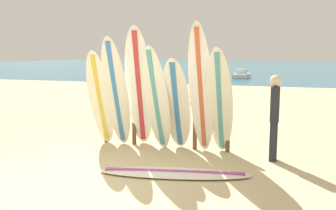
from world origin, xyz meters
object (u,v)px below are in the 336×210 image
object	(u,v)px
surfboard_leaning_far_left	(100,99)
surfboard_leaning_far_right	(220,103)
surfboard_leaning_center_left	(139,89)
beachgoer_standing	(274,114)
surfboard_leaning_left	(116,93)
surfboard_leaning_center	(156,99)
surfboard_leaning_center_right	(177,105)
surfboard_leaning_right	(201,90)
small_boat_offshore	(242,75)
surfboard_lying_on_sand	(174,173)
surfboard_rack	(164,116)

from	to	relation	value
surfboard_leaning_far_left	surfboard_leaning_far_right	xyz separation A→B (m)	(2.52, 0.03, 0.02)
surfboard_leaning_center_left	beachgoer_standing	xyz separation A→B (m)	(2.69, -0.05, -0.38)
surfboard_leaning_center_left	beachgoer_standing	distance (m)	2.72
surfboard_leaning_left	surfboard_leaning_center	distance (m)	0.88
surfboard_leaning_center_right	beachgoer_standing	size ratio (longest dim) A/B	1.20
surfboard_leaning_right	surfboard_leaning_center	bearing A→B (deg)	177.97
small_boat_offshore	surfboard_leaning_far_right	bearing A→B (deg)	-84.63
surfboard_leaning_center_right	surfboard_leaning_right	distance (m)	0.63
surfboard_leaning_center	surfboard_lying_on_sand	distance (m)	1.83
surfboard_leaning_left	surfboard_leaning_center	bearing A→B (deg)	2.52
surfboard_leaning_right	surfboard_leaning_far_right	bearing A→B (deg)	8.21
surfboard_leaning_far_right	surfboard_leaning_right	bearing A→B (deg)	-171.79
surfboard_rack	small_boat_offshore	world-z (taller)	surfboard_rack
surfboard_leaning_left	surfboard_leaning_center_left	size ratio (longest dim) A/B	0.92
surfboard_leaning_center_left	surfboard_leaning_center_right	world-z (taller)	surfboard_leaning_center_left
surfboard_leaning_center	surfboard_leaning_far_right	xyz separation A→B (m)	(1.27, 0.02, -0.02)
surfboard_leaning_right	surfboard_leaning_center_left	bearing A→B (deg)	174.07
surfboard_rack	surfboard_leaning_center	bearing A→B (deg)	-93.08
surfboard_leaning_center	surfboard_leaning_right	size ratio (longest dim) A/B	0.84
surfboard_leaning_far_left	surfboard_leaning_far_right	bearing A→B (deg)	0.75
surfboard_leaning_far_left	surfboard_leaning_left	xyz separation A→B (m)	(0.38, -0.02, 0.13)
surfboard_leaning_far_right	small_boat_offshore	size ratio (longest dim) A/B	0.89
surfboard_rack	surfboard_leaning_center	world-z (taller)	surfboard_leaning_center
surfboard_leaning_far_left	surfboard_leaning_left	bearing A→B (deg)	-3.62
surfboard_leaning_right	small_boat_offshore	xyz separation A→B (m)	(-1.79, 22.87, -1.03)
beachgoer_standing	small_boat_offshore	size ratio (longest dim) A/B	0.67
surfboard_leaning_left	surfboard_leaning_center	world-z (taller)	surfboard_leaning_left
surfboard_leaning_left	small_boat_offshore	distance (m)	22.89
surfboard_leaning_far_left	surfboard_lying_on_sand	xyz separation A→B (m)	(2.02, -1.29, -0.99)
surfboard_leaning_left	beachgoer_standing	bearing A→B (deg)	1.66
surfboard_rack	surfboard_lying_on_sand	distance (m)	1.96
surfboard_leaning_far_left	surfboard_lying_on_sand	distance (m)	2.59
surfboard_leaning_far_left	surfboard_leaning_center_left	world-z (taller)	surfboard_leaning_center_left
surfboard_leaning_far_left	surfboard_leaning_center_right	xyz separation A→B (m)	(1.64, 0.11, -0.07)
surfboard_leaning_center_left	surfboard_leaning_right	size ratio (longest dim) A/B	0.99
surfboard_rack	surfboard_leaning_left	size ratio (longest dim) A/B	1.22
surfboard_leaning_left	surfboard_lying_on_sand	distance (m)	2.36
surfboard_leaning_center_left	small_boat_offshore	size ratio (longest dim) A/B	1.06
surfboard_leaning_center_left	surfboard_leaning_center_right	xyz separation A→B (m)	(0.80, -0.01, -0.31)
surfboard_rack	surfboard_leaning_center_left	xyz separation A→B (m)	(-0.43, -0.29, 0.59)
surfboard_leaning_center_left	surfboard_lying_on_sand	world-z (taller)	surfboard_leaning_center_left
surfboard_leaning_center	small_boat_offshore	distance (m)	22.87
surfboard_leaning_center_left	surfboard_leaning_center_right	size ratio (longest dim) A/B	1.32
surfboard_leaning_far_left	surfboard_leaning_right	world-z (taller)	surfboard_leaning_right
surfboard_leaning_far_right	small_boat_offshore	xyz separation A→B (m)	(-2.14, 22.82, -0.80)
surfboard_leaning_center_right	beachgoer_standing	world-z (taller)	surfboard_leaning_center_right
surfboard_leaning_center	surfboard_leaning_right	world-z (taller)	surfboard_leaning_right
surfboard_leaning_center	small_boat_offshore	world-z (taller)	surfboard_leaning_center
beachgoer_standing	surfboard_lying_on_sand	bearing A→B (deg)	-138.13
surfboard_leaning_center	surfboard_leaning_center_right	size ratio (longest dim) A/B	1.12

